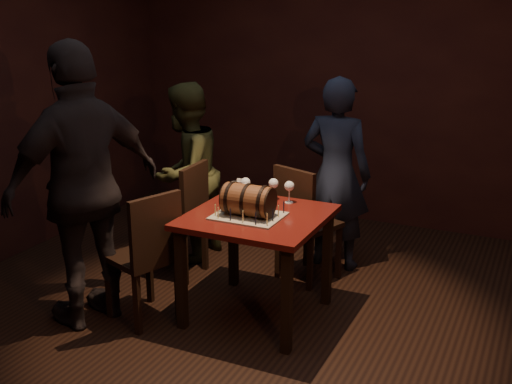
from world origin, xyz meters
TOP-DOWN VIEW (x-y plane):
  - room_shell at (0.00, 0.00)m, footprint 5.04×5.04m
  - pub_table at (-0.11, 0.18)m, footprint 0.90×0.90m
  - cake_board at (-0.15, 0.11)m, footprint 0.45×0.35m
  - barrel_cake at (-0.15, 0.11)m, footprint 0.38×0.23m
  - birthday_candles at (-0.15, 0.11)m, footprint 0.40×0.30m
  - wine_glass_left at (-0.34, 0.46)m, footprint 0.07×0.07m
  - wine_glass_mid at (-0.15, 0.53)m, footprint 0.07×0.07m
  - wine_glass_right at (-0.02, 0.51)m, footprint 0.07×0.07m
  - pint_of_ale at (-0.27, 0.34)m, footprint 0.07×0.07m
  - menu_card at (-0.38, 0.47)m, footprint 0.10×0.05m
  - chair_back at (-0.05, 0.86)m, footprint 0.52×0.52m
  - chair_left_rear at (-0.92, 0.55)m, footprint 0.42×0.42m
  - chair_left_front at (-0.74, -0.21)m, footprint 0.51×0.51m
  - person_back at (0.08, 1.27)m, footprint 0.58×0.39m
  - person_left_rear at (-1.10, 0.88)m, footprint 0.59×0.75m
  - person_left_front at (-1.13, -0.34)m, footprint 0.83×1.21m

SIDE VIEW (x-z plane):
  - chair_back at x=-0.05m, z-range 0.06..0.99m
  - chair_left_rear at x=-0.92m, z-range 0.06..0.99m
  - chair_left_front at x=-0.74m, z-range 0.06..0.99m
  - pub_table at x=-0.11m, z-range 0.27..1.02m
  - person_left_rear at x=-1.10m, z-range 0.00..1.50m
  - cake_board at x=-0.15m, z-range 0.75..0.76m
  - person_back at x=0.08m, z-range 0.00..1.58m
  - birthday_candles at x=-0.15m, z-range 0.76..0.85m
  - menu_card at x=-0.38m, z-range 0.75..0.88m
  - pint_of_ale at x=-0.27m, z-range 0.75..0.90m
  - wine_glass_mid at x=-0.15m, z-range 0.79..0.95m
  - wine_glass_left at x=-0.34m, z-range 0.79..0.95m
  - wine_glass_right at x=-0.02m, z-range 0.79..0.95m
  - barrel_cake at x=-0.15m, z-range 0.75..0.98m
  - person_left_front at x=-1.13m, z-range 0.00..1.91m
  - room_shell at x=0.00m, z-range 0.00..2.80m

